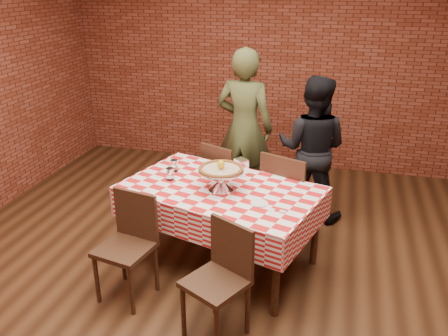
{
  "coord_description": "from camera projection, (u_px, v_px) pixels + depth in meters",
  "views": [
    {
      "loc": [
        0.94,
        -3.11,
        2.46
      ],
      "look_at": [
        -0.01,
        0.49,
        0.92
      ],
      "focal_mm": 37.21,
      "sensor_mm": 36.0,
      "label": 1
    }
  ],
  "objects": [
    {
      "name": "chair_far_right",
      "position": [
        291.0,
        196.0,
        4.53
      ],
      "size": [
        0.6,
        0.6,
        0.94
      ],
      "primitive_type": null,
      "rotation": [
        0.0,
        0.0,
        2.77
      ],
      "color": "#452B1A",
      "rests_on": "ground"
    },
    {
      "name": "chair_near_right",
      "position": [
        215.0,
        285.0,
        3.28
      ],
      "size": [
        0.53,
        0.53,
        0.87
      ],
      "primitive_type": null,
      "rotation": [
        0.0,
        0.0,
        -0.48
      ],
      "color": "#452B1A",
      "rests_on": "ground"
    },
    {
      "name": "sweetener_packet_a",
      "position": [
        272.0,
        210.0,
        3.65
      ],
      "size": [
        0.05,
        0.04,
        0.0
      ],
      "primitive_type": "cube",
      "rotation": [
        0.0,
        0.0,
        -0.09
      ],
      "color": "white",
      "rests_on": "tablecloth"
    },
    {
      "name": "pizza_stand",
      "position": [
        221.0,
        180.0,
        3.97
      ],
      "size": [
        0.56,
        0.56,
        0.18
      ],
      "primitive_type": null,
      "rotation": [
        0.0,
        0.0,
        -0.7
      ],
      "color": "silver",
      "rests_on": "tablecloth"
    },
    {
      "name": "side_plate",
      "position": [
        259.0,
        203.0,
        3.74
      ],
      "size": [
        0.18,
        0.18,
        0.01
      ],
      "primitive_type": "cylinder",
      "rotation": [
        0.0,
        0.0,
        -0.28
      ],
      "color": "white",
      "rests_on": "tablecloth"
    },
    {
      "name": "diner_black",
      "position": [
        312.0,
        149.0,
        4.89
      ],
      "size": [
        0.83,
        0.69,
        1.55
      ],
      "primitive_type": "imported",
      "rotation": [
        0.0,
        0.0,
        3.0
      ],
      "color": "black",
      "rests_on": "ground"
    },
    {
      "name": "chair_far_left",
      "position": [
        227.0,
        180.0,
        4.96
      ],
      "size": [
        0.52,
        0.52,
        0.87
      ],
      "primitive_type": null,
      "rotation": [
        0.0,
        0.0,
        2.74
      ],
      "color": "#452B1A",
      "rests_on": "ground"
    },
    {
      "name": "ground",
      "position": [
        211.0,
        289.0,
        3.94
      ],
      "size": [
        6.0,
        6.0,
        0.0
      ],
      "primitive_type": "plane",
      "color": "black",
      "rests_on": "ground"
    },
    {
      "name": "sweetener_packet_b",
      "position": [
        283.0,
        211.0,
        3.62
      ],
      "size": [
        0.06,
        0.05,
        0.0
      ],
      "primitive_type": "cube",
      "rotation": [
        0.0,
        0.0,
        -0.29
      ],
      "color": "white",
      "rests_on": "tablecloth"
    },
    {
      "name": "water_glass_right",
      "position": [
        174.0,
        165.0,
        4.35
      ],
      "size": [
        0.09,
        0.09,
        0.11
      ],
      "primitive_type": "cylinder",
      "rotation": [
        0.0,
        0.0,
        -0.28
      ],
      "color": "white",
      "rests_on": "tablecloth"
    },
    {
      "name": "condiment_caddy",
      "position": [
        241.0,
        167.0,
        4.26
      ],
      "size": [
        0.14,
        0.14,
        0.15
      ],
      "primitive_type": "cube",
      "rotation": [
        0.0,
        0.0,
        -0.65
      ],
      "color": "silver",
      "rests_on": "tablecloth"
    },
    {
      "name": "tablecloth",
      "position": [
        221.0,
        202.0,
        4.09
      ],
      "size": [
        1.9,
        1.45,
        0.28
      ],
      "primitive_type": null,
      "rotation": [
        0.0,
        0.0,
        -0.28
      ],
      "color": "red",
      "rests_on": "table"
    },
    {
      "name": "diner_olive",
      "position": [
        244.0,
        128.0,
        5.17
      ],
      "size": [
        0.69,
        0.5,
        1.78
      ],
      "primitive_type": "imported",
      "rotation": [
        0.0,
        0.0,
        3.03
      ],
      "color": "#444B26",
      "rests_on": "ground"
    },
    {
      "name": "pizza",
      "position": [
        221.0,
        170.0,
        3.93
      ],
      "size": [
        0.54,
        0.54,
        0.03
      ],
      "primitive_type": "cylinder",
      "rotation": [
        0.0,
        0.0,
        -0.7
      ],
      "color": "#C6B690",
      "rests_on": "pizza_stand"
    },
    {
      "name": "lemon",
      "position": [
        221.0,
        165.0,
        3.92
      ],
      "size": [
        0.09,
        0.09,
        0.08
      ],
      "primitive_type": "ellipsoid",
      "rotation": [
        0.0,
        0.0,
        -0.7
      ],
      "color": "gold",
      "rests_on": "pizza"
    },
    {
      "name": "back_wall",
      "position": [
        274.0,
        59.0,
        6.07
      ],
      "size": [
        5.5,
        0.0,
        5.5
      ],
      "primitive_type": "plane",
      "rotation": [
        1.57,
        0.0,
        0.0
      ],
      "color": "maroon",
      "rests_on": "ground"
    },
    {
      "name": "table",
      "position": [
        221.0,
        226.0,
        4.18
      ],
      "size": [
        1.86,
        1.41,
        0.75
      ],
      "primitive_type": "cube",
      "rotation": [
        0.0,
        0.0,
        -0.28
      ],
      "color": "#452B1A",
      "rests_on": "ground"
    },
    {
      "name": "water_glass_left",
      "position": [
        170.0,
        174.0,
        4.17
      ],
      "size": [
        0.09,
        0.09,
        0.11
      ],
      "primitive_type": "cylinder",
      "rotation": [
        0.0,
        0.0,
        -0.28
      ],
      "color": "white",
      "rests_on": "tablecloth"
    },
    {
      "name": "chair_near_left",
      "position": [
        125.0,
        250.0,
        3.69
      ],
      "size": [
        0.47,
        0.47,
        0.88
      ],
      "primitive_type": null,
      "rotation": [
        0.0,
        0.0,
        -0.19
      ],
      "color": "#452B1A",
      "rests_on": "ground"
    }
  ]
}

